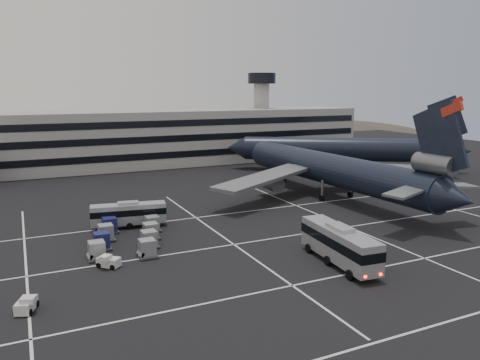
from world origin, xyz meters
name	(u,v)px	position (x,y,z in m)	size (l,w,h in m)	color
ground	(291,247)	(0.00, 0.00, 0.00)	(260.00, 260.00, 0.00)	black
lane_markings	(294,244)	(0.95, 0.72, 0.01)	(90.00, 55.62, 0.01)	silver
terminal	(135,139)	(-2.95, 71.14, 6.93)	(125.00, 26.00, 24.00)	gray
hills	(133,158)	(17.99, 170.00, -12.07)	(352.00, 180.00, 44.00)	#38332B
trijet_main	(332,169)	(20.85, 20.22, 5.25)	(47.43, 57.61, 18.08)	black
trijet_far	(349,148)	(41.83, 42.08, 5.43)	(51.23, 37.20, 18.08)	black
bus_near	(339,243)	(1.90, -7.09, 2.44)	(4.06, 12.82, 4.46)	gray
bus_far	(129,213)	(-16.30, 17.49, 2.02)	(10.71, 4.06, 3.69)	gray
tug_a	(26,305)	(-30.20, -4.75, 0.68)	(2.18, 2.71, 1.52)	silver
tug_b	(109,261)	(-21.63, 2.90, 0.68)	(2.72, 2.70, 1.54)	silver
uld_cluster	(127,236)	(-18.15, 10.13, 1.04)	(11.49, 14.66, 2.12)	#2D2D30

